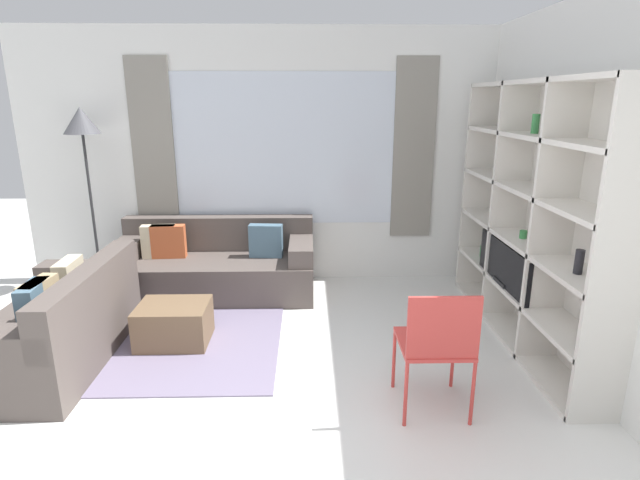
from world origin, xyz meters
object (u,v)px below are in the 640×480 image
Objects in this scene: folding_chair at (437,341)px; couch_main at (216,266)px; ottoman at (174,324)px; floor_lamp at (82,132)px; shelving_unit at (533,218)px; couch_side at (58,326)px.

couch_main is at bearing -50.48° from folding_chair.
floor_lamp is at bearing 131.03° from ottoman.
floor_lamp is 3.98m from folding_chair.
couch_main is 2.34× the size of folding_chair.
shelving_unit is 1.58m from folding_chair.
couch_side reaches higher than ottoman.
folding_chair is at bearing 74.91° from couch_side.
floor_lamp is at bearing -168.81° from couch_side.
shelving_unit reaches higher than floor_lamp.
folding_chair reaches higher than ottoman.
shelving_unit is at bearing 95.34° from couch_side.
couch_side is 2.73× the size of ottoman.
shelving_unit is 3.09m from couch_main.
floor_lamp is (-1.27, 0.15, 1.36)m from couch_main.
couch_main is at bearing 159.18° from shelving_unit.
folding_chair is (1.78, -2.15, 0.23)m from couch_main.
couch_main is (-2.80, 1.06, -0.75)m from shelving_unit.
floor_lamp reaches higher than couch_side.
shelving_unit is 3.85m from couch_side.
folding_chair is (-1.02, -1.09, -0.53)m from shelving_unit.
ottoman is at bearing -178.61° from shelving_unit.
shelving_unit reaches higher than folding_chair.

